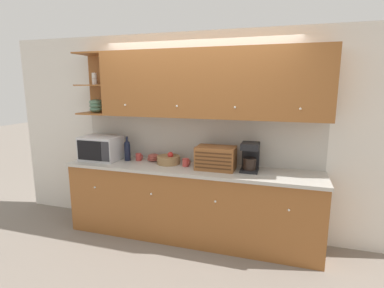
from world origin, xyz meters
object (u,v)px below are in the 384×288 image
Objects in this scene: mug at (186,162)px; bowl_stack_on_counter at (153,157)px; wine_bottle at (127,150)px; microwave at (101,148)px; bread_box at (216,158)px; fruit_basket at (169,160)px; coffee_maker at (250,157)px; mug_blue_second at (139,157)px.

bowl_stack_on_counter is at bearing 165.44° from mug.
mug is at bearing -2.91° from wine_bottle.
wine_bottle reaches higher than mug.
microwave is 0.37m from wine_bottle.
microwave reaches higher than bread_box.
fruit_basket is 3.06× the size of mug.
microwave is 0.96m from fruit_basket.
fruit_basket is 0.87× the size of coffee_maker.
microwave is at bearing -175.73° from fruit_basket.
mug_blue_second is 0.32× the size of fruit_basket.
wine_bottle is at bearing -165.34° from bowl_stack_on_counter.
mug reaches higher than bowl_stack_on_counter.
mug_blue_second reaches higher than bowl_stack_on_counter.
coffee_maker is (2.00, 0.06, 0.01)m from microwave.
bowl_stack_on_counter is 0.27m from fruit_basket.
fruit_basket is at bearing -5.37° from mug_blue_second.
bread_box is at bearing 0.10° from microwave.
microwave reaches higher than mug.
mug_blue_second is (0.51, 0.11, -0.11)m from microwave.
bowl_stack_on_counter is 1.68× the size of mug.
microwave is 0.73m from bowl_stack_on_counter.
fruit_basket is at bearing 173.88° from bread_box.
mug_blue_second is at bearing 174.19° from bread_box.
microwave is at bearing -178.39° from coffee_maker.
microwave is 1.55× the size of wine_bottle.
mug_blue_second is at bearing 18.13° from wine_bottle.
fruit_basket is at bearing 4.27° from microwave.
fruit_basket is 0.26m from mug.
bread_box reaches higher than fruit_basket.
wine_bottle is 0.70× the size of bread_box.
microwave is 1.09× the size of bread_box.
bread_box reaches higher than mug.
coffee_maker is at bearing -0.83° from fruit_basket.
microwave reaches higher than fruit_basket.
fruit_basket is (0.59, 0.01, -0.09)m from wine_bottle.
mug is (0.70, -0.09, 0.00)m from mug_blue_second.
wine_bottle is at bearing -179.51° from fruit_basket.
fruit_basket is at bearing 169.26° from mug.
bowl_stack_on_counter is 0.91m from bread_box.
bread_box is 0.41m from coffee_maker.
wine_bottle is at bearing 177.05° from bread_box.
fruit_basket reaches higher than mug.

